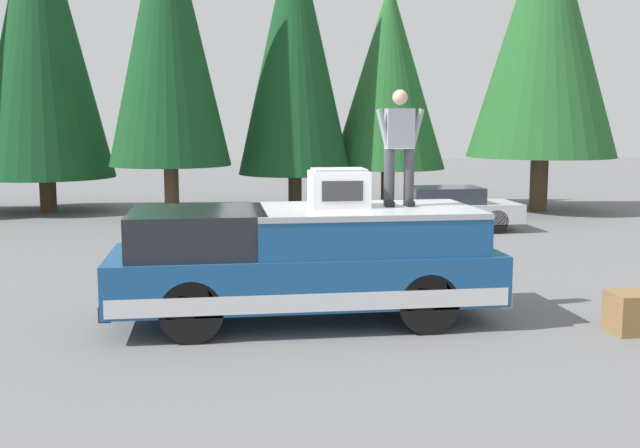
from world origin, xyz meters
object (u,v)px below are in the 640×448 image
at_px(pickup_truck, 305,262).
at_px(wooden_crate, 631,313).
at_px(parked_car_silver, 441,209).
at_px(person_on_truck_bed, 399,145).
at_px(compressor_unit, 339,188).

xyz_separation_m(pickup_truck, wooden_crate, (-1.25, -4.36, -0.59)).
distance_m(pickup_truck, parked_car_silver, 9.67).
xyz_separation_m(person_on_truck_bed, wooden_crate, (-1.35, -2.95, -2.27)).
relative_size(person_on_truck_bed, parked_car_silver, 0.41).
bearing_deg(person_on_truck_bed, parked_car_silver, -21.25).
bearing_deg(parked_car_silver, wooden_crate, 178.24).
height_order(compressor_unit, wooden_crate, compressor_unit).
bearing_deg(compressor_unit, parked_car_silver, -26.40).
height_order(compressor_unit, parked_car_silver, compressor_unit).
xyz_separation_m(compressor_unit, parked_car_silver, (8.34, -4.14, -1.35)).
height_order(person_on_truck_bed, parked_car_silver, person_on_truck_bed).
bearing_deg(pickup_truck, compressor_unit, -76.28).
bearing_deg(person_on_truck_bed, pickup_truck, 94.29).
bearing_deg(person_on_truck_bed, compressor_unit, 88.68).
relative_size(pickup_truck, person_on_truck_bed, 3.28).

